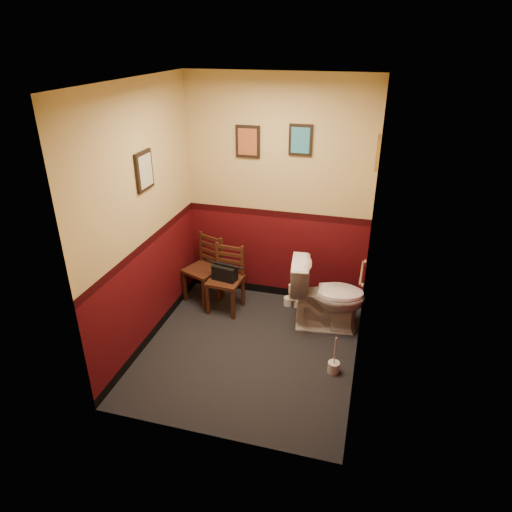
% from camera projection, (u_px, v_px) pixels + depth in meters
% --- Properties ---
extents(floor, '(2.20, 2.40, 0.00)m').
position_uv_depth(floor, '(250.00, 350.00, 4.88)').
color(floor, black).
rests_on(floor, ground).
extents(ceiling, '(2.20, 2.40, 0.00)m').
position_uv_depth(ceiling, '(248.00, 81.00, 3.69)').
color(ceiling, silver).
rests_on(ceiling, ground).
extents(wall_back, '(2.20, 0.00, 2.70)m').
position_uv_depth(wall_back, '(277.00, 195.00, 5.32)').
color(wall_back, '#45090D').
rests_on(wall_back, ground).
extents(wall_front, '(2.20, 0.00, 2.70)m').
position_uv_depth(wall_front, '(202.00, 298.00, 3.25)').
color(wall_front, '#45090D').
rests_on(wall_front, ground).
extents(wall_left, '(0.00, 2.40, 2.70)m').
position_uv_depth(wall_left, '(143.00, 222.00, 4.55)').
color(wall_left, '#45090D').
rests_on(wall_left, ground).
extents(wall_right, '(0.00, 2.40, 2.70)m').
position_uv_depth(wall_right, '(369.00, 247.00, 4.02)').
color(wall_right, '#45090D').
rests_on(wall_right, ground).
extents(grab_bar, '(0.05, 0.56, 0.06)m').
position_uv_depth(grab_bar, '(362.00, 273.00, 4.42)').
color(grab_bar, silver).
rests_on(grab_bar, wall_right).
extents(framed_print_back_a, '(0.28, 0.04, 0.36)m').
position_uv_depth(framed_print_back_a, '(248.00, 142.00, 5.13)').
color(framed_print_back_a, black).
rests_on(framed_print_back_a, wall_back).
extents(framed_print_back_b, '(0.26, 0.04, 0.34)m').
position_uv_depth(framed_print_back_b, '(301.00, 140.00, 4.96)').
color(framed_print_back_b, black).
rests_on(framed_print_back_b, wall_back).
extents(framed_print_left, '(0.04, 0.30, 0.38)m').
position_uv_depth(framed_print_left, '(144.00, 171.00, 4.41)').
color(framed_print_left, black).
rests_on(framed_print_left, wall_left).
extents(framed_print_right, '(0.04, 0.34, 0.28)m').
position_uv_depth(framed_print_right, '(378.00, 152.00, 4.24)').
color(framed_print_right, olive).
rests_on(framed_print_right, wall_right).
extents(toilet, '(0.89, 0.57, 0.82)m').
position_uv_depth(toilet, '(328.00, 296.00, 5.09)').
color(toilet, white).
rests_on(toilet, floor).
extents(toilet_brush, '(0.12, 0.12, 0.42)m').
position_uv_depth(toilet_brush, '(334.00, 366.00, 4.53)').
color(toilet_brush, silver).
rests_on(toilet_brush, floor).
extents(chair_left, '(0.50, 0.50, 0.83)m').
position_uv_depth(chair_left, '(205.00, 269.00, 5.66)').
color(chair_left, '#422114').
rests_on(chair_left, floor).
extents(chair_right, '(0.40, 0.40, 0.81)m').
position_uv_depth(chair_right, '(226.00, 279.00, 5.45)').
color(chair_right, '#422114').
rests_on(chair_right, floor).
extents(handbag, '(0.30, 0.19, 0.21)m').
position_uv_depth(handbag, '(225.00, 273.00, 5.37)').
color(handbag, black).
rests_on(handbag, chair_right).
extents(tp_stack, '(0.24, 0.14, 0.31)m').
position_uv_depth(tp_stack, '(293.00, 297.00, 5.61)').
color(tp_stack, silver).
rests_on(tp_stack, floor).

